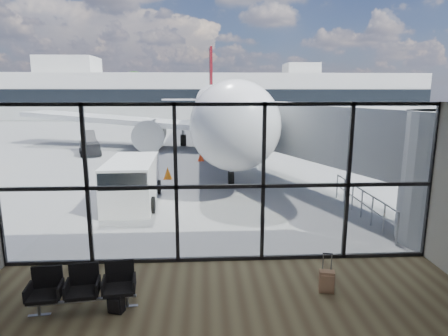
{
  "coord_description": "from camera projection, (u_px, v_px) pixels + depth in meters",
  "views": [
    {
      "loc": [
        -0.42,
        -9.99,
        4.76
      ],
      "look_at": [
        0.27,
        3.0,
        2.11
      ],
      "focal_mm": 30.0,
      "sensor_mm": 36.0,
      "label": 1
    }
  ],
  "objects": [
    {
      "name": "ground",
      "position": [
        207.0,
        128.0,
        49.89
      ],
      "size": [
        220.0,
        220.0,
        0.0
      ],
      "primitive_type": "plane",
      "color": "slate",
      "rests_on": "ground"
    },
    {
      "name": "lounge_shell",
      "position": [
        234.0,
        237.0,
        5.53
      ],
      "size": [
        12.02,
        8.01,
        4.51
      ],
      "color": "brown",
      "rests_on": "ground"
    },
    {
      "name": "glass_curtain_wall",
      "position": [
        220.0,
        185.0,
        10.3
      ],
      "size": [
        12.1,
        0.12,
        4.5
      ],
      "color": "white",
      "rests_on": "ground"
    },
    {
      "name": "jet_bridge",
      "position": [
        319.0,
        136.0,
        17.38
      ],
      "size": [
        8.0,
        16.5,
        4.33
      ],
      "color": "#949798",
      "rests_on": "ground"
    },
    {
      "name": "apron_railing",
      "position": [
        362.0,
        199.0,
        14.33
      ],
      "size": [
        0.06,
        5.46,
        1.11
      ],
      "color": "gray",
      "rests_on": "ground"
    },
    {
      "name": "far_terminal",
      "position": [
        203.0,
        95.0,
        70.51
      ],
      "size": [
        80.0,
        12.2,
        11.0
      ],
      "color": "#BABBB5",
      "rests_on": "ground"
    },
    {
      "name": "tree_1",
      "position": [
        19.0,
        89.0,
        78.1
      ],
      "size": [
        5.61,
        5.61,
        8.07
      ],
      "color": "#382619",
      "rests_on": "ground"
    },
    {
      "name": "tree_2",
      "position": [
        48.0,
        86.0,
        78.29
      ],
      "size": [
        6.27,
        6.27,
        9.03
      ],
      "color": "#382619",
      "rests_on": "ground"
    },
    {
      "name": "tree_3",
      "position": [
        78.0,
        92.0,
        78.86
      ],
      "size": [
        4.95,
        4.95,
        7.12
      ],
      "color": "#382619",
      "rests_on": "ground"
    },
    {
      "name": "tree_4",
      "position": [
        106.0,
        89.0,
        79.05
      ],
      "size": [
        5.61,
        5.61,
        8.07
      ],
      "color": "#382619",
      "rests_on": "ground"
    },
    {
      "name": "tree_5",
      "position": [
        135.0,
        86.0,
        79.24
      ],
      "size": [
        6.27,
        6.27,
        9.03
      ],
      "color": "#382619",
      "rests_on": "ground"
    },
    {
      "name": "seating_row",
      "position": [
        84.0,
        285.0,
        8.29
      ],
      "size": [
        2.27,
        0.9,
        1.01
      ],
      "rotation": [
        0.0,
        0.0,
        0.13
      ],
      "color": "gray",
      "rests_on": "ground"
    },
    {
      "name": "backpack",
      "position": [
        116.0,
        303.0,
        8.18
      ],
      "size": [
        0.38,
        0.37,
        0.49
      ],
      "rotation": [
        0.0,
        0.0,
        -0.31
      ],
      "color": "black",
      "rests_on": "ground"
    },
    {
      "name": "suitcase",
      "position": [
        327.0,
        281.0,
        8.99
      ],
      "size": [
        0.4,
        0.32,
        0.97
      ],
      "rotation": [
        0.0,
        0.0,
        -0.23
      ],
      "color": "#956D53",
      "rests_on": "ground"
    },
    {
      "name": "airliner",
      "position": [
        217.0,
        109.0,
        34.09
      ],
      "size": [
        35.41,
        40.95,
        10.55
      ],
      "rotation": [
        0.0,
        0.0,
        0.01
      ],
      "color": "silver",
      "rests_on": "ground"
    },
    {
      "name": "service_van",
      "position": [
        132.0,
        182.0,
        15.99
      ],
      "size": [
        2.28,
        4.48,
        1.92
      ],
      "rotation": [
        0.0,
        0.0,
        0.03
      ],
      "color": "silver",
      "rests_on": "ground"
    },
    {
      "name": "belt_loader",
      "position": [
        90.0,
        147.0,
        28.82
      ],
      "size": [
        2.42,
        3.89,
        1.7
      ],
      "rotation": [
        0.0,
        0.0,
        0.35
      ],
      "color": "black",
      "rests_on": "ground"
    },
    {
      "name": "traffic_cone_a",
      "position": [
        168.0,
        173.0,
        20.82
      ],
      "size": [
        0.47,
        0.47,
        0.68
      ],
      "color": "orange",
      "rests_on": "ground"
    },
    {
      "name": "traffic_cone_c",
      "position": [
        201.0,
        157.0,
        26.22
      ],
      "size": [
        0.45,
        0.45,
        0.65
      ],
      "color": "#ED360C",
      "rests_on": "ground"
    }
  ]
}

